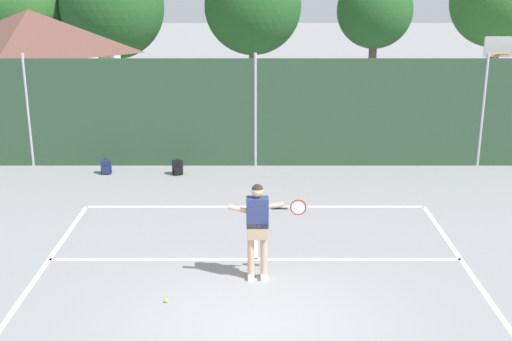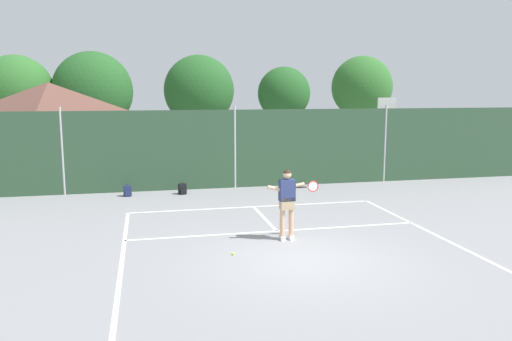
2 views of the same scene
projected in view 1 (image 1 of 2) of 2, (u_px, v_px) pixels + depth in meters
name	position (u px, v px, depth m)	size (l,w,h in m)	color
ground_plane	(254.00, 323.00, 10.84)	(120.00, 120.00, 0.00)	gray
court_markings	(254.00, 304.00, 11.46)	(8.30, 11.10, 0.01)	white
chainlink_fence	(255.00, 113.00, 18.98)	(26.09, 0.09, 3.27)	#2D4C33
basketball_hoop	(495.00, 77.00, 20.45)	(0.90, 0.67, 3.55)	#9E9EA3
clubhouse_building	(33.00, 71.00, 22.47)	(5.40, 4.99, 4.23)	silver
treeline_backdrop	(228.00, 6.00, 29.53)	(25.33, 4.17, 6.16)	brown
tennis_player	(258.00, 223.00, 12.08)	(1.43, 0.27, 1.85)	silver
tennis_ball	(166.00, 301.00, 11.51)	(0.07, 0.07, 0.07)	#CCE033
backpack_navy	(106.00, 167.00, 18.61)	(0.30, 0.27, 0.46)	navy
backpack_black	(177.00, 168.00, 18.55)	(0.32, 0.30, 0.46)	black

